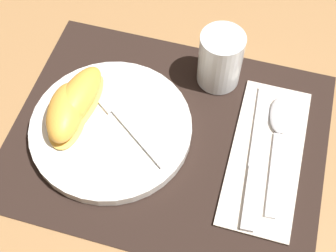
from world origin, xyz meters
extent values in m
plane|color=#A37547|center=(0.00, 0.00, 0.00)|extent=(3.00, 3.00, 0.00)
cube|color=black|center=(0.00, 0.00, 0.00)|extent=(0.45, 0.35, 0.00)
cylinder|color=white|center=(-0.08, -0.01, 0.01)|extent=(0.23, 0.23, 0.02)
cylinder|color=silver|center=(0.05, 0.12, 0.05)|extent=(0.07, 0.07, 0.09)
cylinder|color=#F9AD19|center=(0.05, 0.12, 0.02)|extent=(0.05, 0.05, 0.04)
cube|color=silver|center=(0.14, 0.01, 0.01)|extent=(0.10, 0.24, 0.00)
cube|color=silver|center=(0.13, -0.07, 0.01)|extent=(0.02, 0.09, 0.01)
cube|color=silver|center=(0.12, 0.05, 0.01)|extent=(0.03, 0.14, 0.01)
cube|color=silver|center=(0.16, -0.02, 0.01)|extent=(0.02, 0.13, 0.01)
ellipsoid|color=silver|center=(0.15, 0.07, 0.01)|extent=(0.04, 0.07, 0.01)
cube|color=silver|center=(-0.03, -0.02, 0.02)|extent=(0.10, 0.08, 0.00)
cube|color=silver|center=(-0.11, 0.03, 0.02)|extent=(0.07, 0.06, 0.00)
ellipsoid|color=#F7C656|center=(-0.14, 0.00, 0.02)|extent=(0.07, 0.14, 0.01)
ellipsoid|color=#F9B242|center=(-0.14, 0.00, 0.04)|extent=(0.07, 0.13, 0.04)
ellipsoid|color=#F7C656|center=(-0.14, -0.02, 0.02)|extent=(0.07, 0.11, 0.01)
ellipsoid|color=#F9B242|center=(-0.14, -0.02, 0.04)|extent=(0.07, 0.11, 0.04)
camera|label=1|loc=(0.09, -0.33, 0.58)|focal=50.00mm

